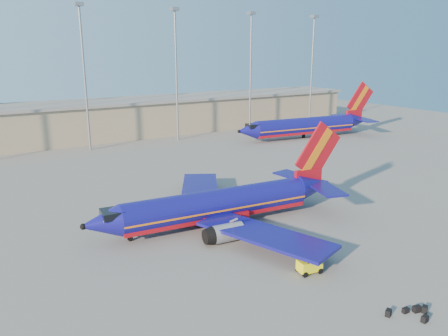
# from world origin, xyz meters

# --- Properties ---
(ground) EXTENTS (220.00, 220.00, 0.00)m
(ground) POSITION_xyz_m (0.00, 0.00, 0.00)
(ground) COLOR slate
(ground) RESTS_ON ground
(terminal_building) EXTENTS (122.00, 16.00, 8.50)m
(terminal_building) POSITION_xyz_m (10.00, 58.00, 4.32)
(terminal_building) COLOR gray
(terminal_building) RESTS_ON ground
(light_mast_row) EXTENTS (101.60, 1.60, 28.65)m
(light_mast_row) POSITION_xyz_m (5.00, 46.00, 17.55)
(light_mast_row) COLOR gray
(light_mast_row) RESTS_ON ground
(aircraft_main) EXTENTS (33.04, 31.67, 11.19)m
(aircraft_main) POSITION_xyz_m (-2.53, -1.98, 2.39)
(aircraft_main) COLOR navy
(aircraft_main) RESTS_ON ground
(aircraft_second) EXTENTS (37.02, 14.34, 12.56)m
(aircraft_second) POSITION_xyz_m (41.83, 32.32, 2.88)
(aircraft_second) COLOR navy
(aircraft_second) RESTS_ON ground
(baggage_tug) EXTENTS (2.35, 1.60, 1.57)m
(baggage_tug) POSITION_xyz_m (-2.05, -16.30, 0.82)
(baggage_tug) COLOR yellow
(baggage_tug) RESTS_ON ground
(luggage_pile) EXTENTS (3.48, 2.46, 0.54)m
(luggage_pile) POSITION_xyz_m (0.18, -25.50, 0.26)
(luggage_pile) COLOR black
(luggage_pile) RESTS_ON ground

